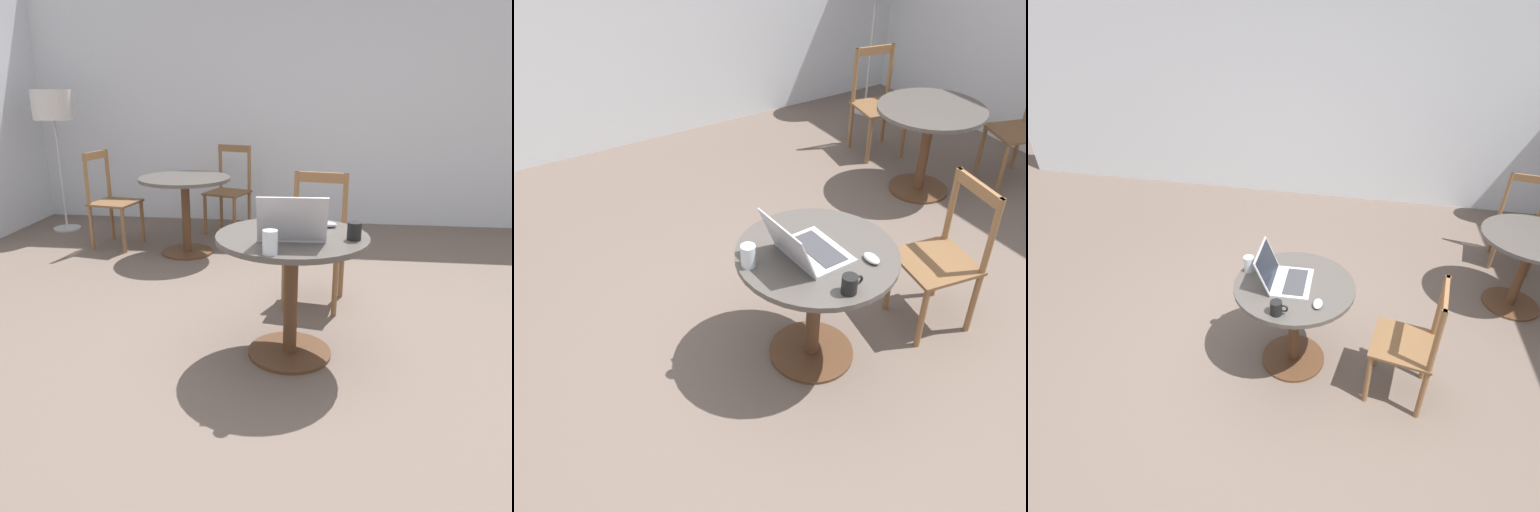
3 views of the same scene
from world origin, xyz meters
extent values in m
plane|color=#66564C|center=(0.00, 0.00, 0.00)|extent=(16.00, 16.00, 0.00)
cylinder|color=#51331E|center=(0.12, 0.12, 0.01)|extent=(0.47, 0.47, 0.02)
cylinder|color=#51331E|center=(0.12, 0.12, 0.35)|extent=(0.08, 0.08, 0.66)
cylinder|color=#4C4742|center=(0.12, 0.12, 0.69)|extent=(0.82, 0.82, 0.03)
cylinder|color=#51331E|center=(1.90, 1.17, 0.01)|extent=(0.47, 0.47, 0.02)
cylinder|color=#51331E|center=(1.90, 1.17, 0.35)|extent=(0.08, 0.08, 0.66)
cylinder|color=#4C4742|center=(1.90, 1.17, 0.69)|extent=(0.82, 0.82, 0.03)
cylinder|color=brown|center=(0.67, -0.15, 0.21)|extent=(0.04, 0.04, 0.42)
cylinder|color=brown|center=(0.73, 0.19, 0.21)|extent=(0.04, 0.04, 0.42)
cylinder|color=brown|center=(1.01, -0.20, 0.21)|extent=(0.04, 0.04, 0.42)
cylinder|color=brown|center=(1.07, 0.14, 0.21)|extent=(0.04, 0.04, 0.42)
cube|color=brown|center=(0.87, 0.00, 0.43)|extent=(0.45, 0.45, 0.02)
cylinder|color=brown|center=(1.01, -0.20, 0.67)|extent=(0.04, 0.04, 0.46)
cylinder|color=brown|center=(1.07, 0.14, 0.67)|extent=(0.04, 0.04, 0.46)
cube|color=brown|center=(1.04, -0.03, 0.87)|extent=(0.08, 0.37, 0.07)
cylinder|color=brown|center=(2.43, 0.82, 0.21)|extent=(0.04, 0.04, 0.42)
cylinder|color=brown|center=(2.54, 1.14, 0.21)|extent=(0.04, 0.04, 0.42)
cylinder|color=brown|center=(2.86, 1.04, 0.21)|extent=(0.04, 0.04, 0.42)
cube|color=brown|center=(2.65, 0.93, 0.43)|extent=(0.50, 0.50, 0.02)
cylinder|color=brown|center=(2.17, 1.69, 0.21)|extent=(0.04, 0.04, 0.42)
cylinder|color=brown|center=(1.83, 1.75, 0.21)|extent=(0.04, 0.04, 0.42)
cylinder|color=brown|center=(2.23, 2.03, 0.21)|extent=(0.04, 0.04, 0.42)
cylinder|color=brown|center=(1.89, 2.09, 0.21)|extent=(0.04, 0.04, 0.42)
cube|color=brown|center=(2.03, 1.89, 0.43)|extent=(0.46, 0.46, 0.02)
cylinder|color=brown|center=(2.23, 2.03, 0.67)|extent=(0.04, 0.04, 0.46)
cylinder|color=brown|center=(1.89, 2.09, 0.67)|extent=(0.04, 0.04, 0.46)
cube|color=brown|center=(2.06, 2.06, 0.87)|extent=(0.37, 0.09, 0.07)
cylinder|color=#B7B7B7|center=(2.56, 2.70, 0.01)|extent=(0.29, 0.29, 0.02)
cylinder|color=#B7B7B7|center=(2.56, 2.70, 0.59)|extent=(0.02, 0.02, 1.16)
cube|color=#B7B7BC|center=(0.11, 0.12, 0.71)|extent=(0.27, 0.36, 0.02)
cube|color=#38383D|center=(0.13, 0.12, 0.73)|extent=(0.15, 0.30, 0.00)
cube|color=#B7B7BC|center=(-0.06, 0.11, 0.84)|extent=(0.12, 0.35, 0.23)
cube|color=black|center=(-0.06, 0.11, 0.84)|extent=(0.10, 0.32, 0.21)
ellipsoid|color=#B7B7BC|center=(0.31, -0.07, 0.72)|extent=(0.06, 0.10, 0.03)
cylinder|color=black|center=(0.07, -0.20, 0.75)|extent=(0.07, 0.07, 0.09)
torus|color=black|center=(0.12, -0.20, 0.76)|extent=(0.05, 0.01, 0.05)
cylinder|color=silver|center=(-0.22, 0.20, 0.76)|extent=(0.07, 0.07, 0.11)
camera|label=1|loc=(-2.42, -0.01, 1.42)|focal=35.00mm
camera|label=2|loc=(-1.23, -1.69, 2.38)|focal=40.00mm
camera|label=3|loc=(0.52, -2.00, 2.30)|focal=28.00mm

